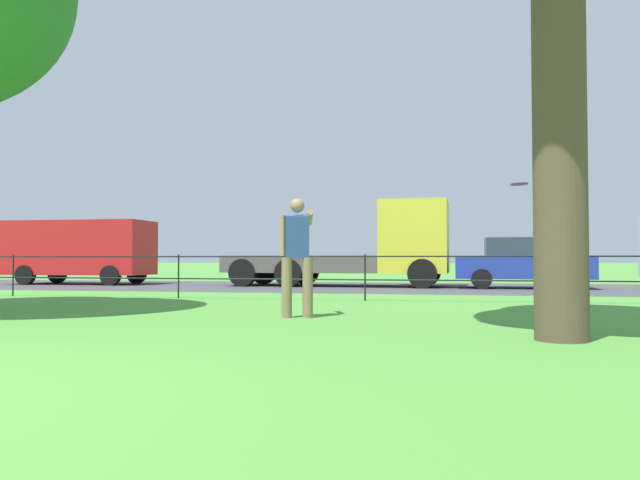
{
  "coord_description": "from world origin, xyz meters",
  "views": [
    {
      "loc": [
        3.92,
        -3.01,
        0.89
      ],
      "look_at": [
        1.57,
        8.39,
        1.24
      ],
      "focal_mm": 35.47,
      "sensor_mm": 36.0,
      "label": 1
    }
  ],
  "objects_px": {
    "person_thrower": "(297,253)",
    "flatbed_truck_center": "(370,249)",
    "car_blue_far_left": "(521,263)",
    "frisbee": "(519,184)",
    "panel_van_far_right": "(81,248)"
  },
  "relations": [
    {
      "from": "person_thrower",
      "to": "frisbee",
      "type": "relative_size",
      "value": 5.17
    },
    {
      "from": "person_thrower",
      "to": "car_blue_far_left",
      "type": "distance_m",
      "value": 11.59
    },
    {
      "from": "car_blue_far_left",
      "to": "flatbed_truck_center",
      "type": "bearing_deg",
      "value": 174.67
    },
    {
      "from": "person_thrower",
      "to": "panel_van_far_right",
      "type": "relative_size",
      "value": 0.36
    },
    {
      "from": "flatbed_truck_center",
      "to": "person_thrower",
      "type": "bearing_deg",
      "value": -88.52
    },
    {
      "from": "person_thrower",
      "to": "panel_van_far_right",
      "type": "distance_m",
      "value": 15.19
    },
    {
      "from": "person_thrower",
      "to": "frisbee",
      "type": "xyz_separation_m",
      "value": [
        3.35,
        0.85,
        1.08
      ]
    },
    {
      "from": "flatbed_truck_center",
      "to": "car_blue_far_left",
      "type": "xyz_separation_m",
      "value": [
        4.7,
        -0.44,
        -0.44
      ]
    },
    {
      "from": "car_blue_far_left",
      "to": "panel_van_far_right",
      "type": "bearing_deg",
      "value": 179.32
    },
    {
      "from": "panel_van_far_right",
      "to": "car_blue_far_left",
      "type": "distance_m",
      "value": 15.01
    },
    {
      "from": "frisbee",
      "to": "panel_van_far_right",
      "type": "relative_size",
      "value": 0.07
    },
    {
      "from": "person_thrower",
      "to": "car_blue_far_left",
      "type": "relative_size",
      "value": 0.45
    },
    {
      "from": "person_thrower",
      "to": "flatbed_truck_center",
      "type": "height_order",
      "value": "flatbed_truck_center"
    },
    {
      "from": "person_thrower",
      "to": "frisbee",
      "type": "height_order",
      "value": "frisbee"
    },
    {
      "from": "flatbed_truck_center",
      "to": "car_blue_far_left",
      "type": "distance_m",
      "value": 4.74
    }
  ]
}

